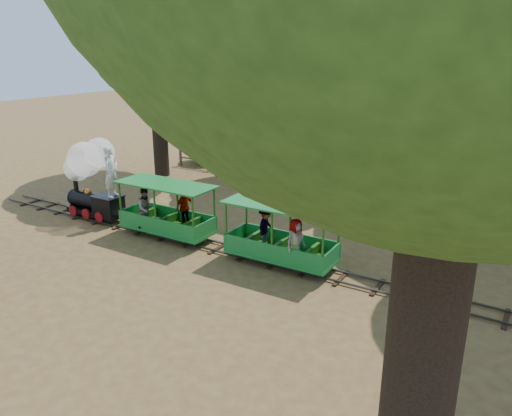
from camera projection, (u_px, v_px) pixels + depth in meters
The scene contains 11 objects.
ground at pixel (246, 256), 14.78m from camera, with size 90.00×90.00×0.00m, color olive.
track at pixel (246, 254), 14.76m from camera, with size 22.00×1.00×0.10m.
locomotive at pixel (91, 172), 17.48m from camera, with size 2.64×1.23×3.00m.
carriage_front at pixel (165, 214), 16.01m from camera, with size 3.26×1.54×1.70m.
carriage_rear at pixel (280, 239), 13.98m from camera, with size 3.26×1.36×1.70m.
oak_nw at pixel (154, 30), 21.86m from camera, with size 7.29×6.41×9.16m.
oak_ne at pixel (511, 23), 16.19m from camera, with size 8.24×7.25×9.59m.
fence at pixel (346, 178), 21.10m from camera, with size 18.10×0.10×1.00m.
shrub_west at pixel (207, 147), 26.14m from camera, with size 2.44×1.87×1.69m, color #2D6B1E.
shrub_mid_w at pixel (270, 149), 24.18m from camera, with size 3.19×2.46×2.21m, color #2D6B1E.
shrub_mid_e at pixel (388, 170), 21.40m from camera, with size 2.39×1.84×1.66m, color #2D6B1E.
Camera 1 is at (7.27, -11.48, 5.99)m, focal length 35.00 mm.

